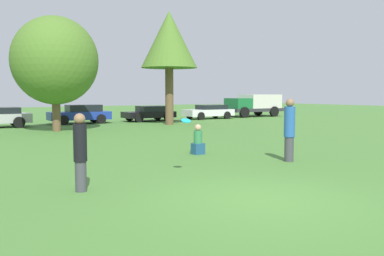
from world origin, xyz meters
The scene contains 11 objects.
ground_plane centered at (0.00, 0.00, 0.00)m, with size 120.00×120.00×0.00m, color #477A33.
person_thrower centered at (-2.79, 2.72, 0.89)m, with size 0.29×0.29×1.71m.
person_catcher centered at (4.03, 3.06, 1.01)m, with size 0.34×0.34×1.97m.
frisbee centered at (0.11, 2.96, 1.43)m, with size 0.26×0.25×0.12m.
bystander_sitting centered at (2.55, 5.94, 0.45)m, with size 0.40×0.33×1.06m.
tree_1 centered at (1.04, 17.74, 3.93)m, with size 4.74×4.74×6.39m.
tree_2 centered at (8.86, 18.48, 5.64)m, with size 3.78×3.78×7.61m.
parked_car_blue centered at (4.17, 22.79, 0.69)m, with size 4.25×2.04×1.32m.
parked_car_black centered at (9.44, 22.39, 0.62)m, with size 3.95×2.17×1.16m.
parked_car_white centered at (14.88, 22.14, 0.62)m, with size 4.20×2.11×1.16m.
delivery_truck_green centered at (20.38, 22.73, 1.14)m, with size 5.54×2.74×2.00m.
Camera 1 is at (-5.84, -6.19, 2.15)m, focal length 39.61 mm.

